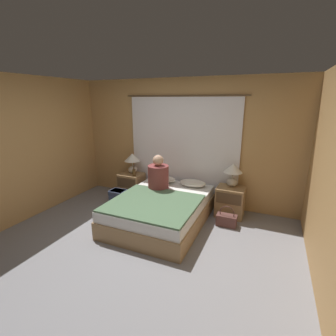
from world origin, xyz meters
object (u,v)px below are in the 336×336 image
at_px(pillow_right, 193,183).
at_px(beer_bottle_on_left_stand, 134,172).
at_px(bed, 161,210).
at_px(backpack_on_floor, 118,197).
at_px(nightstand_right, 230,202).
at_px(lamp_left, 132,160).
at_px(nightstand_left, 132,186).
at_px(pillow_left, 163,179).
at_px(lamp_right, 233,172).
at_px(handbag_on_floor, 227,220).
at_px(person_left_in_bed, 158,175).

bearing_deg(pillow_right, beer_bottle_on_left_stand, -173.88).
xyz_separation_m(bed, backpack_on_floor, (-1.07, 0.24, -0.03)).
relative_size(nightstand_right, lamp_left, 1.28).
xyz_separation_m(nightstand_left, pillow_right, (1.37, 0.03, 0.25)).
bearing_deg(pillow_left, nightstand_right, -1.35).
relative_size(lamp_left, beer_bottle_on_left_stand, 2.14).
relative_size(lamp_right, pillow_left, 0.81).
bearing_deg(bed, beer_bottle_on_left_stand, 145.74).
distance_m(pillow_left, backpack_on_floor, 0.97).
distance_m(nightstand_right, lamp_left, 2.19).
relative_size(pillow_right, beer_bottle_on_left_stand, 2.62).
height_order(pillow_left, handbag_on_floor, pillow_left).
xyz_separation_m(lamp_left, pillow_left, (0.74, -0.04, -0.31)).
relative_size(bed, backpack_on_floor, 5.63).
bearing_deg(bed, backpack_on_floor, 167.40).
bearing_deg(nightstand_right, lamp_right, 90.00).
height_order(nightstand_right, beer_bottle_on_left_stand, beer_bottle_on_left_stand).
xyz_separation_m(nightstand_left, nightstand_right, (2.11, 0.00, 0.00)).
distance_m(lamp_right, person_left_in_bed, 1.37).
bearing_deg(nightstand_left, nightstand_right, 0.00).
height_order(nightstand_left, backpack_on_floor, nightstand_left).
relative_size(nightstand_left, pillow_left, 1.04).
distance_m(lamp_left, lamp_right, 2.11).
relative_size(pillow_left, backpack_on_floor, 1.54).
distance_m(nightstand_left, backpack_on_floor, 0.49).
bearing_deg(beer_bottle_on_left_stand, pillow_right, 6.12).
distance_m(bed, nightstand_right, 1.28).
distance_m(lamp_right, pillow_right, 0.80).
height_order(bed, nightstand_right, nightstand_right).
bearing_deg(lamp_right, bed, -142.85).
relative_size(person_left_in_bed, beer_bottle_on_left_stand, 3.22).
relative_size(beer_bottle_on_left_stand, backpack_on_floor, 0.59).
height_order(lamp_right, person_left_in_bed, person_left_in_bed).
xyz_separation_m(lamp_left, backpack_on_floor, (-0.02, -0.56, -0.64)).
distance_m(nightstand_left, lamp_right, 2.19).
distance_m(person_left_in_bed, backpack_on_floor, 1.00).
bearing_deg(backpack_on_floor, pillow_left, 34.53).
height_order(bed, nightstand_left, nightstand_left).
xyz_separation_m(lamp_left, person_left_in_bed, (0.82, -0.43, -0.11)).
bearing_deg(beer_bottle_on_left_stand, person_left_in_bed, -20.41).
bearing_deg(pillow_left, bed, -67.31).
bearing_deg(lamp_right, nightstand_right, -90.00).
bearing_deg(backpack_on_floor, handbag_on_floor, 2.10).
bearing_deg(bed, handbag_on_floor, 16.44).
height_order(nightstand_right, pillow_right, pillow_right).
xyz_separation_m(pillow_left, beer_bottle_on_left_stand, (-0.60, -0.13, 0.10)).
bearing_deg(person_left_in_bed, backpack_on_floor, -171.06).
bearing_deg(handbag_on_floor, nightstand_right, 93.23).
relative_size(lamp_right, person_left_in_bed, 0.66).
bearing_deg(nightstand_right, lamp_left, 178.00).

